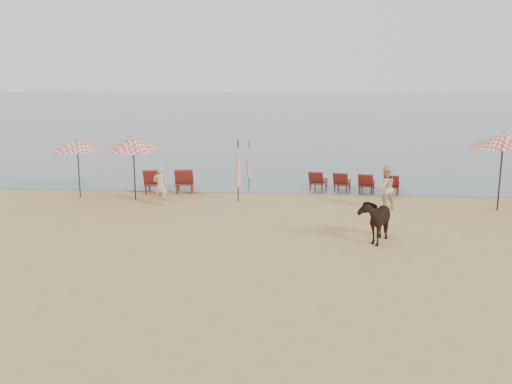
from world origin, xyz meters
TOP-DOWN VIEW (x-y plane):
  - ground at (0.00, 0.00)m, footprint 120.00×120.00m
  - sea at (0.00, 80.00)m, footprint 160.00×140.00m
  - lounger_cluster_left at (-4.02, 10.01)m, footprint 2.28×2.22m
  - lounger_cluster_right at (3.59, 10.78)m, footprint 3.86×2.20m
  - umbrella_open_left_a at (-7.32, 8.72)m, footprint 2.04×2.04m
  - umbrella_open_left_b at (-5.03, 8.55)m, footprint 2.00×2.04m
  - umbrella_open_right at (8.44, 7.82)m, footprint 2.30×2.30m
  - umbrella_closed_left at (-0.99, 8.51)m, footprint 0.29×0.29m
  - umbrella_closed_right at (-0.82, 10.98)m, footprint 0.25×0.25m
  - cow at (3.60, 3.55)m, footprint 1.20×1.71m
  - beachgoer_left at (-3.76, 7.58)m, footprint 0.55×0.38m
  - beachgoer_right_a at (4.43, 7.67)m, footprint 0.93×0.84m

SIDE VIEW (x-z plane):
  - ground at x=0.00m, z-range 0.00..0.00m
  - sea at x=0.00m, z-range -0.03..0.03m
  - lounger_cluster_right at x=3.59m, z-range 0.11..0.69m
  - lounger_cluster_left at x=-4.02m, z-range 0.14..0.85m
  - cow at x=3.60m, z-range 0.00..1.32m
  - beachgoer_left at x=-3.76m, z-range 0.00..1.47m
  - beachgoer_right_a at x=4.43m, z-range 0.00..1.57m
  - umbrella_closed_right at x=-0.82m, z-range 0.23..2.27m
  - umbrella_closed_left at x=-0.99m, z-range 0.27..2.64m
  - umbrella_open_left_a at x=-7.32m, z-range 0.92..3.24m
  - umbrella_open_left_b at x=-5.03m, z-range 0.93..3.48m
  - umbrella_open_right at x=8.44m, z-range 1.12..3.92m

